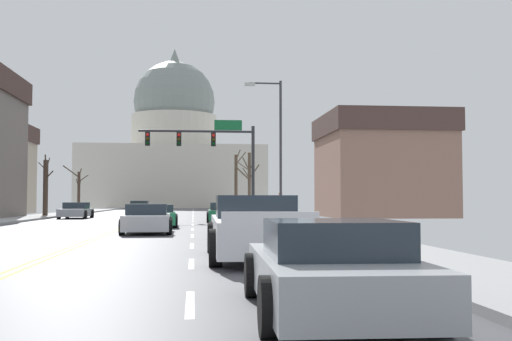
% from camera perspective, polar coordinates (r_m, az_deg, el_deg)
% --- Properties ---
extents(ground, '(20.00, 180.00, 0.20)m').
position_cam_1_polar(ground, '(27.58, -13.27, -5.55)').
color(ground, '#4B4B51').
extents(signal_gantry, '(7.91, 0.41, 6.73)m').
position_cam_1_polar(signal_gantry, '(41.85, -4.14, 2.19)').
color(signal_gantry, '#28282D').
rests_on(signal_gantry, ground).
extents(street_lamp_right, '(2.02, 0.24, 7.70)m').
position_cam_1_polar(street_lamp_right, '(32.95, 1.88, 2.97)').
color(street_lamp_right, '#333338').
rests_on(street_lamp_right, ground).
extents(capitol_building, '(31.39, 23.08, 28.79)m').
position_cam_1_polar(capitol_building, '(111.09, -7.65, 1.62)').
color(capitol_building, beige).
rests_on(capitol_building, ground).
extents(sedan_near_00, '(2.16, 4.66, 1.22)m').
position_cam_1_polar(sedan_near_00, '(38.31, -3.06, -3.97)').
color(sedan_near_00, '#1E7247').
rests_on(sedan_near_00, ground).
extents(sedan_near_01, '(2.20, 4.67, 1.15)m').
position_cam_1_polar(sedan_near_01, '(32.06, -9.20, -4.23)').
color(sedan_near_01, '#1E7247').
rests_on(sedan_near_01, ground).
extents(sedan_near_02, '(2.17, 4.65, 1.23)m').
position_cam_1_polar(sedan_near_02, '(26.13, -10.11, -4.50)').
color(sedan_near_02, silver).
rests_on(sedan_near_02, ground).
extents(sedan_near_03, '(2.02, 4.65, 1.33)m').
position_cam_1_polar(sedan_near_03, '(20.44, -1.46, -4.96)').
color(sedan_near_03, silver).
rests_on(sedan_near_03, ground).
extents(pickup_truck_near_04, '(2.42, 5.78, 1.52)m').
position_cam_1_polar(pickup_truck_near_04, '(14.84, 0.08, -5.50)').
color(pickup_truck_near_04, silver).
rests_on(pickup_truck_near_04, ground).
extents(sedan_near_05, '(2.09, 4.29, 1.16)m').
position_cam_1_polar(sedan_near_05, '(7.76, 7.03, -9.18)').
color(sedan_near_05, '#9EA3A8').
rests_on(sedan_near_05, ground).
extents(sedan_oncoming_00, '(2.14, 4.46, 1.20)m').
position_cam_1_polar(sedan_oncoming_00, '(47.79, -16.44, -3.64)').
color(sedan_oncoming_00, '#9EA3A8').
rests_on(sedan_oncoming_00, ground).
extents(sedan_oncoming_01, '(2.07, 4.51, 1.28)m').
position_cam_1_polar(sedan_oncoming_01, '(60.07, -10.82, -3.45)').
color(sedan_oncoming_01, '#1E7247').
rests_on(sedan_oncoming_01, ground).
extents(flank_building_02, '(9.66, 10.13, 8.32)m').
position_cam_1_polar(flank_building_02, '(50.99, 11.66, 0.49)').
color(flank_building_02, '#8C6656').
rests_on(flank_building_02, ground).
extents(bare_tree_00, '(1.39, 1.78, 7.00)m').
position_cam_1_polar(bare_tree_00, '(69.20, -1.86, -1.00)').
color(bare_tree_00, '#4C3D2D').
rests_on(bare_tree_00, ground).
extents(bare_tree_01, '(1.52, 2.06, 4.98)m').
position_cam_1_polar(bare_tree_01, '(51.81, -19.04, -1.37)').
color(bare_tree_01, '#423328').
rests_on(bare_tree_01, ground).
extents(bare_tree_02, '(2.17, 1.95, 5.45)m').
position_cam_1_polar(bare_tree_02, '(54.42, -0.66, -0.97)').
color(bare_tree_02, brown).
rests_on(bare_tree_02, ground).
extents(bare_tree_03, '(2.64, 1.79, 4.74)m').
position_cam_1_polar(bare_tree_03, '(64.30, -16.23, -1.70)').
color(bare_tree_03, '#423328').
rests_on(bare_tree_03, ground).
extents(pedestrian_00, '(0.35, 0.34, 1.74)m').
position_cam_1_polar(pedestrian_00, '(36.26, 2.32, -3.20)').
color(pedestrian_00, '#33333D').
rests_on(pedestrian_00, ground).
extents(pedestrian_01, '(0.35, 0.34, 1.71)m').
position_cam_1_polar(pedestrian_01, '(33.70, 2.30, -3.26)').
color(pedestrian_01, black).
rests_on(pedestrian_01, ground).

